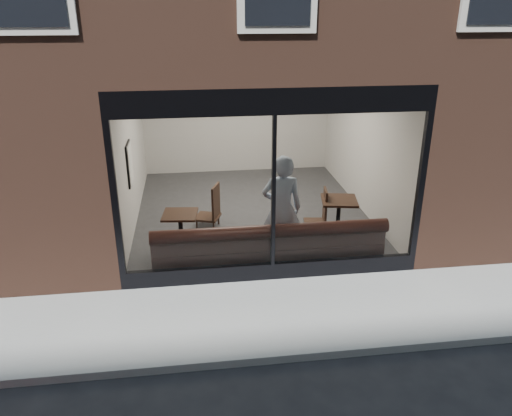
{
  "coord_description": "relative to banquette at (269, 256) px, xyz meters",
  "views": [
    {
      "loc": [
        -1.25,
        -5.23,
        4.33
      ],
      "look_at": [
        -0.23,
        2.4,
        1.17
      ],
      "focal_mm": 35.0,
      "sensor_mm": 36.0,
      "label": 1
    }
  ],
  "objects": [
    {
      "name": "cafe_chair_left",
      "position": [
        -0.99,
        1.84,
        0.01
      ],
      "size": [
        0.6,
        0.6,
        0.04
      ],
      "primitive_type": "cube",
      "rotation": [
        0.0,
        0.0,
        2.79
      ],
      "color": "black",
      "rests_on": "cafe_floor"
    },
    {
      "name": "cafe_wall_left",
      "position": [
        -2.49,
        2.55,
        1.37
      ],
      "size": [
        0.0,
        6.0,
        6.0
      ],
      "primitive_type": "plane",
      "rotation": [
        1.57,
        0.0,
        1.57
      ],
      "color": "silver",
      "rests_on": "ground"
    },
    {
      "name": "storefront_mullion",
      "position": [
        0.0,
        -0.4,
        1.32
      ],
      "size": [
        0.06,
        0.1,
        2.5
      ],
      "primitive_type": "cube",
      "color": "black",
      "rests_on": "storefront_kick"
    },
    {
      "name": "storefront_kick",
      "position": [
        0.0,
        -0.4,
        -0.08
      ],
      "size": [
        5.0,
        0.1,
        0.3
      ],
      "primitive_type": "cube",
      "color": "black",
      "rests_on": "ground"
    },
    {
      "name": "sidewalk_near",
      "position": [
        0.0,
        -1.45,
        -0.22
      ],
      "size": [
        40.0,
        2.0,
        0.01
      ],
      "primitive_type": "cube",
      "color": "gray",
      "rests_on": "ground"
    },
    {
      "name": "host_building_pier_left",
      "position": [
        -3.75,
        5.55,
        1.38
      ],
      "size": [
        2.5,
        12.0,
        3.2
      ],
      "primitive_type": "cube",
      "color": "brown",
      "rests_on": "ground"
    },
    {
      "name": "cafe_table_left",
      "position": [
        -1.52,
        0.85,
        0.52
      ],
      "size": [
        0.69,
        0.69,
        0.04
      ],
      "primitive_type": "cube",
      "rotation": [
        0.0,
        0.0,
        -0.11
      ],
      "color": "black",
      "rests_on": "cafe_floor"
    },
    {
      "name": "storefront_glass",
      "position": [
        0.0,
        -0.43,
        1.33
      ],
      "size": [
        4.8,
        0.0,
        4.8
      ],
      "primitive_type": "plane",
      "rotation": [
        1.57,
        0.0,
        0.0
      ],
      "color": "white",
      "rests_on": "storefront_kick"
    },
    {
      "name": "host_building_backfill",
      "position": [
        0.0,
        8.55,
        1.38
      ],
      "size": [
        5.0,
        6.0,
        3.2
      ],
      "primitive_type": "cube",
      "color": "brown",
      "rests_on": "ground"
    },
    {
      "name": "host_building_pier_right",
      "position": [
        3.75,
        5.55,
        1.38
      ],
      "size": [
        2.5,
        12.0,
        3.2
      ],
      "primitive_type": "cube",
      "color": "brown",
      "rests_on": "ground"
    },
    {
      "name": "wall_poster",
      "position": [
        -2.45,
        1.87,
        1.22
      ],
      "size": [
        0.02,
        0.58,
        0.77
      ],
      "primitive_type": "cube",
      "color": "white",
      "rests_on": "cafe_wall_left"
    },
    {
      "name": "kerb_near",
      "position": [
        0.0,
        -2.5,
        -0.17
      ],
      "size": [
        40.0,
        0.1,
        0.12
      ],
      "primitive_type": "cube",
      "color": "gray",
      "rests_on": "ground"
    },
    {
      "name": "cafe_wall_right",
      "position": [
        2.49,
        2.55,
        1.37
      ],
      "size": [
        0.0,
        6.0,
        6.0
      ],
      "primitive_type": "plane",
      "rotation": [
        1.57,
        0.0,
        -1.57
      ],
      "color": "silver",
      "rests_on": "ground"
    },
    {
      "name": "ground",
      "position": [
        0.0,
        -2.45,
        -0.23
      ],
      "size": [
        120.0,
        120.0,
        0.0
      ],
      "primitive_type": "plane",
      "color": "black",
      "rests_on": "ground"
    },
    {
      "name": "cafe_chair_right",
      "position": [
        1.14,
        1.27,
        0.01
      ],
      "size": [
        0.48,
        0.48,
        0.04
      ],
      "primitive_type": "cube",
      "rotation": [
        0.0,
        0.0,
        2.99
      ],
      "color": "black",
      "rests_on": "cafe_floor"
    },
    {
      "name": "cafe_table_right",
      "position": [
        1.59,
        1.16,
        0.52
      ],
      "size": [
        0.8,
        0.8,
        0.04
      ],
      "primitive_type": "cube",
      "rotation": [
        0.0,
        0.0,
        -0.18
      ],
      "color": "black",
      "rests_on": "cafe_floor"
    },
    {
      "name": "storefront_header",
      "position": [
        0.0,
        -0.4,
        2.77
      ],
      "size": [
        5.0,
        0.1,
        0.4
      ],
      "primitive_type": "cube",
      "color": "black",
      "rests_on": "host_building_upper"
    },
    {
      "name": "person",
      "position": [
        0.28,
        0.33,
        0.75
      ],
      "size": [
        0.73,
        0.5,
        1.95
      ],
      "primitive_type": "imported",
      "rotation": [
        0.0,
        0.0,
        3.1
      ],
      "color": "#A7BCD8",
      "rests_on": "cafe_floor"
    },
    {
      "name": "cafe_floor",
      "position": [
        0.0,
        2.55,
        -0.21
      ],
      "size": [
        6.0,
        6.0,
        0.0
      ],
      "primitive_type": "plane",
      "color": "#2D2D30",
      "rests_on": "ground"
    },
    {
      "name": "cafe_ceiling",
      "position": [
        0.0,
        2.55,
        2.97
      ],
      "size": [
        6.0,
        6.0,
        0.0
      ],
      "primitive_type": "plane",
      "rotation": [
        3.14,
        0.0,
        0.0
      ],
      "color": "white",
      "rests_on": "host_building_upper"
    },
    {
      "name": "banquette",
      "position": [
        0.0,
        0.0,
        0.0
      ],
      "size": [
        4.0,
        0.55,
        0.45
      ],
      "primitive_type": "cube",
      "color": "black",
      "rests_on": "cafe_floor"
    },
    {
      "name": "cafe_wall_back",
      "position": [
        0.0,
        5.54,
        1.37
      ],
      "size": [
        5.0,
        0.0,
        5.0
      ],
      "primitive_type": "plane",
      "rotation": [
        1.57,
        0.0,
        0.0
      ],
      "color": "silver",
      "rests_on": "ground"
    }
  ]
}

